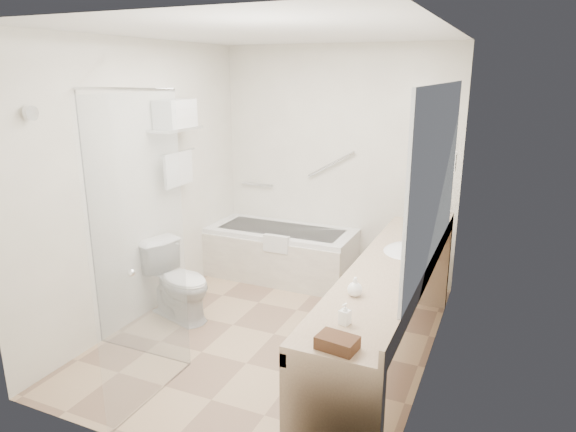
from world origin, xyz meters
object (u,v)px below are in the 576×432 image
at_px(bathtub, 281,253).
at_px(vanity_counter, 390,293).
at_px(amenity_basket, 337,343).
at_px(toilet, 179,282).
at_px(water_bottle_left, 420,215).

distance_m(bathtub, vanity_counter, 2.09).
bearing_deg(amenity_basket, bathtub, 120.12).
height_order(bathtub, vanity_counter, vanity_counter).
bearing_deg(toilet, vanity_counter, -75.96).
height_order(amenity_basket, water_bottle_left, water_bottle_left).
relative_size(bathtub, vanity_counter, 0.59).
relative_size(vanity_counter, toilet, 3.78).
distance_m(bathtub, amenity_basket, 3.11).
xyz_separation_m(vanity_counter, water_bottle_left, (-0.01, 1.14, 0.31)).
bearing_deg(toilet, amenity_basket, -107.32).
xyz_separation_m(bathtub, water_bottle_left, (1.52, -0.25, 0.68)).
height_order(bathtub, amenity_basket, amenity_basket).
bearing_deg(vanity_counter, toilet, 177.07).
xyz_separation_m(bathtub, amenity_basket, (1.53, -2.64, 0.61)).
distance_m(toilet, water_bottle_left, 2.31).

